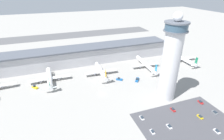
{
  "coord_description": "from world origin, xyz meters",
  "views": [
    {
      "loc": [
        -33.53,
        -118.13,
        82.96
      ],
      "look_at": [
        16.5,
        20.25,
        10.44
      ],
      "focal_mm": 28.0,
      "sensor_mm": 36.0,
      "label": 1
    }
  ],
  "objects_px": {
    "service_truck_baggage": "(35,87)",
    "control_tower": "(171,61)",
    "airplane_gate_charlie": "(101,71)",
    "car_navy_sedan": "(201,102)",
    "service_truck_catering": "(119,79)",
    "car_green_van": "(200,117)",
    "car_red_hatchback": "(173,110)",
    "car_silver_sedan": "(152,132)",
    "car_blue_compact": "(217,131)",
    "airplane_gate_echo": "(183,59)",
    "car_maroon_suv": "(142,118)",
    "airplane_gate_bravo": "(49,78)",
    "car_yellow_taxi": "(169,127)",
    "car_black_suv": "(215,113)",
    "airplane_gate_delta": "(146,65)",
    "service_truck_fuel": "(137,80)"
  },
  "relations": [
    {
      "from": "service_truck_baggage",
      "to": "control_tower",
      "type": "bearing_deg",
      "value": -26.88
    },
    {
      "from": "airplane_gate_charlie",
      "to": "car_navy_sedan",
      "type": "height_order",
      "value": "airplane_gate_charlie"
    },
    {
      "from": "service_truck_catering",
      "to": "car_green_van",
      "type": "bearing_deg",
      "value": -64.08
    },
    {
      "from": "service_truck_catering",
      "to": "car_red_hatchback",
      "type": "bearing_deg",
      "value": -69.95
    },
    {
      "from": "service_truck_catering",
      "to": "car_silver_sedan",
      "type": "relative_size",
      "value": 1.5
    },
    {
      "from": "control_tower",
      "to": "car_silver_sedan",
      "type": "bearing_deg",
      "value": -135.54
    },
    {
      "from": "car_green_van",
      "to": "airplane_gate_charlie",
      "type": "bearing_deg",
      "value": 119.1
    },
    {
      "from": "car_blue_compact",
      "to": "airplane_gate_charlie",
      "type": "bearing_deg",
      "value": 115.39
    },
    {
      "from": "car_navy_sedan",
      "to": "car_red_hatchback",
      "type": "bearing_deg",
      "value": -179.49
    },
    {
      "from": "airplane_gate_charlie",
      "to": "car_green_van",
      "type": "distance_m",
      "value": 95.59
    },
    {
      "from": "service_truck_catering",
      "to": "car_navy_sedan",
      "type": "xyz_separation_m",
      "value": [
        45.99,
        -54.81,
        -0.24
      ]
    },
    {
      "from": "airplane_gate_echo",
      "to": "car_blue_compact",
      "type": "height_order",
      "value": "airplane_gate_echo"
    },
    {
      "from": "car_silver_sedan",
      "to": "car_red_hatchback",
      "type": "bearing_deg",
      "value": 27.68
    },
    {
      "from": "car_green_van",
      "to": "car_maroon_suv",
      "type": "height_order",
      "value": "car_maroon_suv"
    },
    {
      "from": "car_red_hatchback",
      "to": "car_silver_sedan",
      "type": "bearing_deg",
      "value": -152.32
    },
    {
      "from": "airplane_gate_bravo",
      "to": "airplane_gate_charlie",
      "type": "xyz_separation_m",
      "value": [
        49.32,
        -3.09,
        0.1
      ]
    },
    {
      "from": "airplane_gate_charlie",
      "to": "service_truck_catering",
      "type": "xyz_separation_m",
      "value": [
        13.49,
        -15.64,
        -3.49
      ]
    },
    {
      "from": "airplane_gate_echo",
      "to": "car_yellow_taxi",
      "type": "height_order",
      "value": "airplane_gate_echo"
    },
    {
      "from": "control_tower",
      "to": "car_black_suv",
      "type": "xyz_separation_m",
      "value": [
        21.62,
        -28.96,
        -31.68
      ]
    },
    {
      "from": "airplane_gate_bravo",
      "to": "car_maroon_suv",
      "type": "xyz_separation_m",
      "value": [
        57.26,
        -73.86,
        -3.63
      ]
    },
    {
      "from": "car_silver_sedan",
      "to": "service_truck_catering",
      "type": "bearing_deg",
      "value": 85.5
    },
    {
      "from": "airplane_gate_echo",
      "to": "service_truck_catering",
      "type": "bearing_deg",
      "value": -170.01
    },
    {
      "from": "car_blue_compact",
      "to": "car_yellow_taxi",
      "type": "bearing_deg",
      "value": 152.12
    },
    {
      "from": "car_yellow_taxi",
      "to": "car_navy_sedan",
      "type": "height_order",
      "value": "car_navy_sedan"
    },
    {
      "from": "airplane_gate_delta",
      "to": "car_blue_compact",
      "type": "height_order",
      "value": "airplane_gate_delta"
    },
    {
      "from": "service_truck_fuel",
      "to": "car_black_suv",
      "type": "height_order",
      "value": "service_truck_fuel"
    },
    {
      "from": "control_tower",
      "to": "car_maroon_suv",
      "type": "bearing_deg",
      "value": -151.8
    },
    {
      "from": "service_truck_fuel",
      "to": "car_black_suv",
      "type": "relative_size",
      "value": 1.72
    },
    {
      "from": "service_truck_catering",
      "to": "car_yellow_taxi",
      "type": "bearing_deg",
      "value": -83.97
    },
    {
      "from": "airplane_gate_charlie",
      "to": "car_navy_sedan",
      "type": "xyz_separation_m",
      "value": [
        59.48,
        -70.45,
        -3.73
      ]
    },
    {
      "from": "service_truck_baggage",
      "to": "car_black_suv",
      "type": "distance_m",
      "value": 145.93
    },
    {
      "from": "car_yellow_taxi",
      "to": "service_truck_baggage",
      "type": "bearing_deg",
      "value": 135.99
    },
    {
      "from": "airplane_gate_echo",
      "to": "car_navy_sedan",
      "type": "distance_m",
      "value": 81.29
    },
    {
      "from": "airplane_gate_charlie",
      "to": "car_yellow_taxi",
      "type": "height_order",
      "value": "airplane_gate_charlie"
    },
    {
      "from": "airplane_gate_charlie",
      "to": "car_red_hatchback",
      "type": "distance_m",
      "value": 78.34
    },
    {
      "from": "service_truck_fuel",
      "to": "car_black_suv",
      "type": "xyz_separation_m",
      "value": [
        30.47,
        -61.22,
        -0.38
      ]
    },
    {
      "from": "car_red_hatchback",
      "to": "car_blue_compact",
      "type": "bearing_deg",
      "value": -64.67
    },
    {
      "from": "service_truck_catering",
      "to": "car_maroon_suv",
      "type": "distance_m",
      "value": 55.41
    },
    {
      "from": "car_blue_compact",
      "to": "car_black_suv",
      "type": "xyz_separation_m",
      "value": [
        13.53,
        13.85,
        0.04
      ]
    },
    {
      "from": "airplane_gate_charlie",
      "to": "car_blue_compact",
      "type": "bearing_deg",
      "value": -64.61
    },
    {
      "from": "control_tower",
      "to": "car_black_suv",
      "type": "relative_size",
      "value": 15.12
    },
    {
      "from": "car_yellow_taxi",
      "to": "car_blue_compact",
      "type": "height_order",
      "value": "car_yellow_taxi"
    },
    {
      "from": "airplane_gate_charlie",
      "to": "car_yellow_taxi",
      "type": "xyz_separation_m",
      "value": [
        20.7,
        -83.89,
        -3.78
      ]
    },
    {
      "from": "service_truck_fuel",
      "to": "car_red_hatchback",
      "type": "distance_m",
      "value": 48.54
    },
    {
      "from": "car_yellow_taxi",
      "to": "car_silver_sedan",
      "type": "relative_size",
      "value": 1.05
    },
    {
      "from": "car_green_van",
      "to": "car_red_hatchback",
      "type": "relative_size",
      "value": 1.01
    },
    {
      "from": "airplane_gate_echo",
      "to": "car_red_hatchback",
      "type": "relative_size",
      "value": 9.24
    },
    {
      "from": "control_tower",
      "to": "car_silver_sedan",
      "type": "relative_size",
      "value": 16.16
    },
    {
      "from": "airplane_gate_bravo",
      "to": "car_navy_sedan",
      "type": "distance_m",
      "value": 131.37
    },
    {
      "from": "airplane_gate_delta",
      "to": "car_yellow_taxi",
      "type": "bearing_deg",
      "value": -109.94
    }
  ]
}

